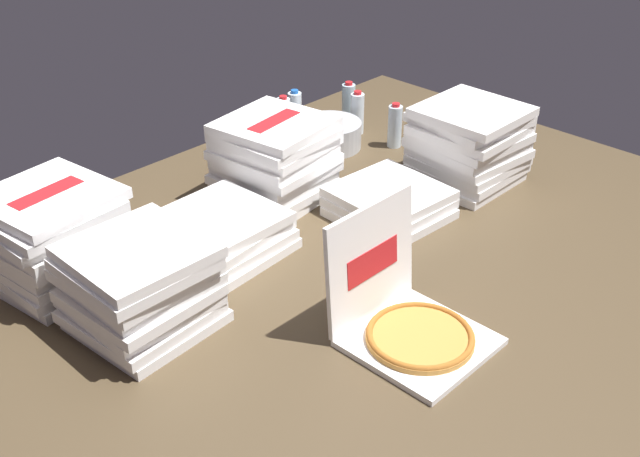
{
  "coord_description": "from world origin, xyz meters",
  "views": [
    {
      "loc": [
        -1.78,
        -1.57,
        1.57
      ],
      "look_at": [
        -0.05,
        0.1,
        0.14
      ],
      "focal_mm": 44.48,
      "sensor_mm": 36.0,
      "label": 1
    }
  ],
  "objects_px": {
    "pizza_stack_center_near": "(275,160)",
    "pizza_stack_left_near": "(468,144)",
    "water_bottle_1": "(276,134)",
    "water_bottle_4": "(292,147)",
    "pizza_stack_right_mid": "(389,203)",
    "water_bottle_2": "(295,112)",
    "pizza_stack_right_far": "(51,238)",
    "water_bottle_5": "(395,126)",
    "pizza_stack_center_far": "(224,232)",
    "water_bottle_0": "(284,118)",
    "ice_bucket": "(330,135)",
    "water_bottle_3": "(357,113)",
    "water_bottle_6": "(348,103)",
    "pizza_stack_right_near": "(140,287)",
    "open_pizza_box": "(407,318)"
  },
  "relations": [
    {
      "from": "pizza_stack_left_near",
      "to": "water_bottle_5",
      "type": "height_order",
      "value": "pizza_stack_left_near"
    },
    {
      "from": "water_bottle_1",
      "to": "water_bottle_0",
      "type": "bearing_deg",
      "value": 35.53
    },
    {
      "from": "pizza_stack_center_near",
      "to": "pizza_stack_center_far",
      "type": "height_order",
      "value": "pizza_stack_center_near"
    },
    {
      "from": "ice_bucket",
      "to": "water_bottle_3",
      "type": "xyz_separation_m",
      "value": [
        0.21,
        0.02,
        0.04
      ]
    },
    {
      "from": "pizza_stack_right_mid",
      "to": "pizza_stack_right_far",
      "type": "distance_m",
      "value": 1.27
    },
    {
      "from": "water_bottle_5",
      "to": "pizza_stack_center_far",
      "type": "bearing_deg",
      "value": -173.56
    },
    {
      "from": "pizza_stack_right_near",
      "to": "pizza_stack_center_near",
      "type": "height_order",
      "value": "pizza_stack_center_near"
    },
    {
      "from": "water_bottle_1",
      "to": "water_bottle_4",
      "type": "distance_m",
      "value": 0.16
    },
    {
      "from": "pizza_stack_left_near",
      "to": "pizza_stack_center_far",
      "type": "relative_size",
      "value": 0.98
    },
    {
      "from": "water_bottle_4",
      "to": "water_bottle_0",
      "type": "bearing_deg",
      "value": 52.97
    },
    {
      "from": "pizza_stack_left_near",
      "to": "water_bottle_6",
      "type": "relative_size",
      "value": 2.06
    },
    {
      "from": "pizza_stack_left_near",
      "to": "water_bottle_6",
      "type": "distance_m",
      "value": 0.79
    },
    {
      "from": "pizza_stack_center_far",
      "to": "water_bottle_4",
      "type": "xyz_separation_m",
      "value": [
        0.65,
        0.31,
        0.03
      ]
    },
    {
      "from": "pizza_stack_right_far",
      "to": "water_bottle_1",
      "type": "bearing_deg",
      "value": 8.78
    },
    {
      "from": "water_bottle_5",
      "to": "pizza_stack_right_near",
      "type": "bearing_deg",
      "value": -169.73
    },
    {
      "from": "pizza_stack_left_near",
      "to": "water_bottle_2",
      "type": "relative_size",
      "value": 2.06
    },
    {
      "from": "pizza_stack_right_near",
      "to": "water_bottle_0",
      "type": "height_order",
      "value": "pizza_stack_right_near"
    },
    {
      "from": "water_bottle_3",
      "to": "water_bottle_5",
      "type": "xyz_separation_m",
      "value": [
        0.01,
        -0.23,
        0.0
      ]
    },
    {
      "from": "pizza_stack_center_near",
      "to": "pizza_stack_left_near",
      "type": "distance_m",
      "value": 0.82
    },
    {
      "from": "pizza_stack_left_near",
      "to": "ice_bucket",
      "type": "relative_size",
      "value": 1.51
    },
    {
      "from": "water_bottle_1",
      "to": "water_bottle_2",
      "type": "bearing_deg",
      "value": 27.07
    },
    {
      "from": "pizza_stack_left_near",
      "to": "water_bottle_0",
      "type": "bearing_deg",
      "value": 105.36
    },
    {
      "from": "pizza_stack_center_near",
      "to": "water_bottle_0",
      "type": "height_order",
      "value": "pizza_stack_center_near"
    },
    {
      "from": "pizza_stack_right_near",
      "to": "water_bottle_5",
      "type": "distance_m",
      "value": 1.64
    },
    {
      "from": "ice_bucket",
      "to": "water_bottle_6",
      "type": "height_order",
      "value": "water_bottle_6"
    },
    {
      "from": "pizza_stack_right_mid",
      "to": "pizza_stack_left_near",
      "type": "distance_m",
      "value": 0.48
    },
    {
      "from": "open_pizza_box",
      "to": "pizza_stack_left_near",
      "type": "distance_m",
      "value": 1.14
    },
    {
      "from": "open_pizza_box",
      "to": "water_bottle_2",
      "type": "bearing_deg",
      "value": 57.79
    },
    {
      "from": "pizza_stack_right_mid",
      "to": "water_bottle_2",
      "type": "distance_m",
      "value": 0.91
    },
    {
      "from": "pizza_stack_right_mid",
      "to": "water_bottle_5",
      "type": "distance_m",
      "value": 0.66
    },
    {
      "from": "pizza_stack_right_mid",
      "to": "water_bottle_4",
      "type": "relative_size",
      "value": 2.03
    },
    {
      "from": "pizza_stack_right_mid",
      "to": "pizza_stack_right_far",
      "type": "relative_size",
      "value": 0.95
    },
    {
      "from": "pizza_stack_right_near",
      "to": "water_bottle_5",
      "type": "xyz_separation_m",
      "value": [
        1.61,
        0.29,
        -0.05
      ]
    },
    {
      "from": "pizza_stack_left_near",
      "to": "pizza_stack_right_far",
      "type": "bearing_deg",
      "value": 160.14
    },
    {
      "from": "pizza_stack_left_near",
      "to": "water_bottle_1",
      "type": "xyz_separation_m",
      "value": [
        -0.39,
        0.77,
        -0.07
      ]
    },
    {
      "from": "pizza_stack_right_mid",
      "to": "pizza_stack_center_far",
      "type": "xyz_separation_m",
      "value": [
        -0.62,
        0.27,
        0.02
      ]
    },
    {
      "from": "pizza_stack_left_near",
      "to": "water_bottle_1",
      "type": "distance_m",
      "value": 0.87
    },
    {
      "from": "water_bottle_0",
      "to": "water_bottle_4",
      "type": "distance_m",
      "value": 0.32
    },
    {
      "from": "pizza_stack_center_near",
      "to": "water_bottle_0",
      "type": "xyz_separation_m",
      "value": [
        0.43,
        0.4,
        -0.07
      ]
    },
    {
      "from": "pizza_stack_right_near",
      "to": "water_bottle_2",
      "type": "relative_size",
      "value": 2.04
    },
    {
      "from": "ice_bucket",
      "to": "water_bottle_1",
      "type": "relative_size",
      "value": 1.36
    },
    {
      "from": "water_bottle_6",
      "to": "pizza_stack_center_near",
      "type": "bearing_deg",
      "value": -158.66
    },
    {
      "from": "water_bottle_6",
      "to": "water_bottle_3",
      "type": "bearing_deg",
      "value": -118.87
    },
    {
      "from": "pizza_stack_right_near",
      "to": "water_bottle_1",
      "type": "bearing_deg",
      "value": 28.04
    },
    {
      "from": "pizza_stack_right_near",
      "to": "water_bottle_2",
      "type": "distance_m",
      "value": 1.59
    },
    {
      "from": "ice_bucket",
      "to": "pizza_stack_right_far",
      "type": "bearing_deg",
      "value": -177.32
    },
    {
      "from": "pizza_stack_right_near",
      "to": "pizza_stack_center_far",
      "type": "height_order",
      "value": "pizza_stack_right_near"
    },
    {
      "from": "pizza_stack_right_mid",
      "to": "water_bottle_2",
      "type": "height_order",
      "value": "water_bottle_2"
    },
    {
      "from": "water_bottle_2",
      "to": "water_bottle_3",
      "type": "relative_size",
      "value": 1.0
    },
    {
      "from": "pizza_stack_right_mid",
      "to": "pizza_stack_center_far",
      "type": "relative_size",
      "value": 0.97
    }
  ]
}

